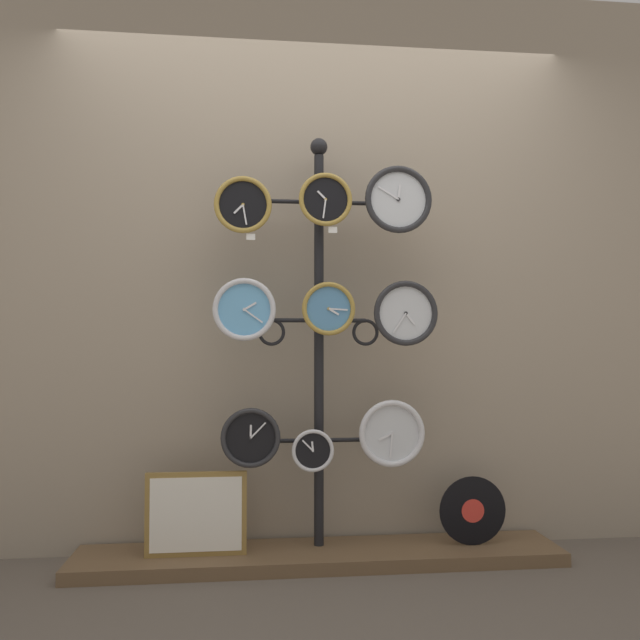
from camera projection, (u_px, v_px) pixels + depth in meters
name	position (u px, v px, depth m)	size (l,w,h in m)	color
ground_plane	(330.00, 593.00, 2.47)	(12.00, 12.00, 0.00)	brown
shop_wall	(316.00, 261.00, 3.09)	(4.40, 0.04, 2.80)	gray
low_shelf	(320.00, 556.00, 2.82)	(2.20, 0.36, 0.06)	brown
display_stand	(319.00, 392.00, 2.91)	(0.68, 0.35, 1.97)	black
clock_top_left	(243.00, 205.00, 2.81)	(0.26, 0.04, 0.26)	black
clock_top_center	(325.00, 200.00, 2.83)	(0.25, 0.04, 0.25)	black
clock_top_right	(398.00, 200.00, 2.86)	(0.31, 0.04, 0.31)	silver
clock_middle_left	(244.00, 310.00, 2.81)	(0.29, 0.04, 0.29)	#60A8DB
clock_middle_center	(329.00, 309.00, 2.83)	(0.24, 0.04, 0.24)	#4C84B2
clock_middle_right	(406.00, 313.00, 2.85)	(0.30, 0.04, 0.30)	silver
clock_bottom_left	(251.00, 438.00, 2.76)	(0.26, 0.04, 0.26)	black
clock_bottom_center	(313.00, 450.00, 2.79)	(0.19, 0.04, 0.19)	black
clock_bottom_right	(392.00, 433.00, 2.84)	(0.31, 0.04, 0.31)	silver
vinyl_record	(473.00, 511.00, 2.88)	(0.32, 0.01, 0.32)	black
picture_frame	(196.00, 514.00, 2.74)	(0.44, 0.02, 0.37)	olive
price_tag_upper	(251.00, 237.00, 2.81)	(0.04, 0.00, 0.03)	white
price_tag_mid	(333.00, 230.00, 2.83)	(0.04, 0.00, 0.03)	white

